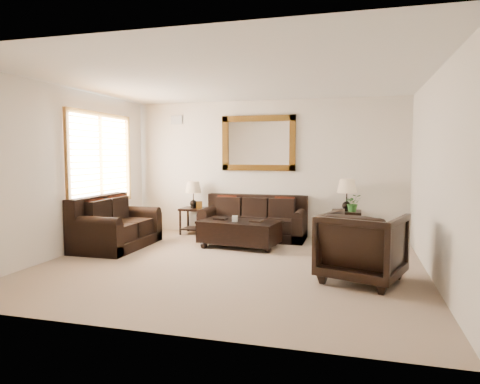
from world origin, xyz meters
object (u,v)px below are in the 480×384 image
(sofa, at_px, (254,223))
(armchair, at_px, (362,243))
(loveseat, at_px, (114,228))
(coffee_table, at_px, (239,231))
(end_table_left, at_px, (193,200))
(end_table_right, at_px, (347,201))

(sofa, relative_size, armchair, 2.05)
(loveseat, height_order, coffee_table, loveseat)
(end_table_left, relative_size, armchair, 1.10)
(sofa, height_order, loveseat, loveseat)
(loveseat, height_order, end_table_left, end_table_left)
(end_table_right, distance_m, coffee_table, 2.10)
(end_table_left, bearing_deg, end_table_right, -0.39)
(end_table_left, distance_m, armchair, 4.17)
(sofa, bearing_deg, armchair, -50.51)
(end_table_right, bearing_deg, coffee_table, -151.41)
(loveseat, xyz_separation_m, coffee_table, (2.12, 0.57, -0.04))
(sofa, xyz_separation_m, loveseat, (-2.18, -1.46, 0.03))
(end_table_left, height_order, coffee_table, end_table_left)
(sofa, xyz_separation_m, coffee_table, (-0.05, -0.89, -0.01))
(sofa, xyz_separation_m, armchair, (2.00, -2.43, 0.19))
(coffee_table, bearing_deg, sofa, 94.92)
(end_table_right, xyz_separation_m, armchair, (0.25, -2.52, -0.27))
(armchair, bearing_deg, end_table_left, -18.37)
(loveseat, height_order, armchair, armchair)
(sofa, xyz_separation_m, end_table_left, (-1.30, 0.11, 0.40))
(armchair, bearing_deg, coffee_table, -17.66)
(armchair, bearing_deg, sofa, -31.27)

